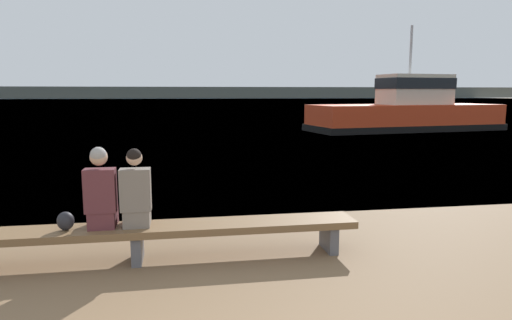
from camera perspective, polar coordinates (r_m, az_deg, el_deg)
water_surface at (r=127.56m, az=-9.66°, el=7.38°), size 240.00×240.00×0.00m
far_shoreline at (r=177.18m, az=-9.70°, el=8.32°), size 600.00×12.00×4.18m
bench_main at (r=5.96m, az=-14.65°, el=-8.83°), size 5.61×0.56×0.45m
person_left at (r=5.89m, az=-18.81°, el=-3.94°), size 0.37×0.42×1.01m
person_right at (r=5.85m, az=-14.78°, el=-4.10°), size 0.37×0.42×0.99m
shopping_bag at (r=6.03m, az=-22.71°, el=-7.05°), size 0.20×0.17×0.23m
tugboat_red at (r=27.12m, az=18.37°, el=5.63°), size 11.44×5.07×5.75m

